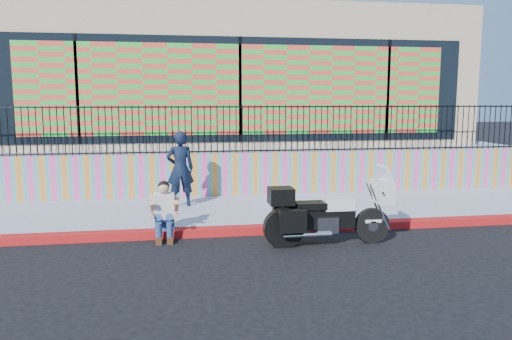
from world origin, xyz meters
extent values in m
plane|color=black|center=(0.00, 0.00, 0.00)|extent=(90.00, 90.00, 0.00)
cube|color=#A4190B|center=(0.00, 0.00, 0.07)|extent=(16.00, 0.30, 0.15)
cube|color=#9AA0B9|center=(0.00, 1.65, 0.07)|extent=(16.00, 3.00, 0.15)
cube|color=#FA4196|center=(0.00, 3.25, 0.70)|extent=(16.00, 0.20, 1.10)
cube|color=#9AA0B9|center=(0.00, 8.35, 0.62)|extent=(16.00, 10.00, 1.25)
cube|color=tan|center=(0.00, 8.15, 3.25)|extent=(14.00, 8.00, 4.00)
cube|color=black|center=(0.00, 4.13, 2.85)|extent=(12.60, 0.04, 2.80)
cube|color=#D94830|center=(0.00, 4.10, 2.85)|extent=(11.48, 0.02, 2.40)
cylinder|color=black|center=(1.76, -0.95, 0.32)|extent=(0.64, 0.14, 0.64)
cylinder|color=black|center=(0.11, -0.95, 0.32)|extent=(0.64, 0.14, 0.64)
cube|color=black|center=(0.93, -0.95, 0.48)|extent=(0.92, 0.27, 0.33)
cube|color=silver|center=(0.88, -0.95, 0.39)|extent=(0.39, 0.33, 0.29)
cube|color=silver|center=(1.11, -0.95, 0.75)|extent=(0.53, 0.31, 0.23)
cube|color=black|center=(0.59, -0.95, 0.74)|extent=(0.53, 0.33, 0.12)
cube|color=silver|center=(1.93, -0.95, 0.95)|extent=(0.29, 0.50, 0.41)
cube|color=silver|center=(1.97, -0.95, 1.26)|extent=(0.18, 0.45, 0.33)
cube|color=black|center=(0.06, -0.95, 0.92)|extent=(0.43, 0.41, 0.29)
cube|color=black|center=(0.21, -1.24, 0.53)|extent=(0.46, 0.17, 0.39)
cube|color=black|center=(0.21, -0.66, 0.53)|extent=(0.46, 0.17, 0.39)
cube|color=silver|center=(1.76, -0.95, 0.42)|extent=(0.31, 0.15, 0.06)
imported|color=black|center=(-1.65, 2.12, 1.02)|extent=(0.68, 0.49, 1.73)
cube|color=navy|center=(-1.98, 0.04, 0.24)|extent=(0.36, 0.28, 0.18)
cube|color=silver|center=(-1.98, 0.00, 0.59)|extent=(0.38, 0.27, 0.54)
sphere|color=tan|center=(-1.98, -0.04, 0.95)|extent=(0.21, 0.21, 0.21)
cube|color=#472814|center=(-2.08, -0.40, 0.05)|extent=(0.11, 0.26, 0.10)
cube|color=#472814|center=(-1.88, -0.40, 0.05)|extent=(0.11, 0.26, 0.10)
camera|label=1|loc=(-1.73, -9.34, 2.59)|focal=35.00mm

